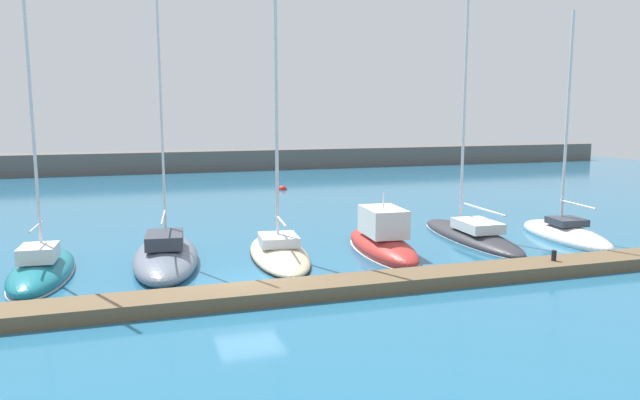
{
  "coord_description": "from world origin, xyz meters",
  "views": [
    {
      "loc": [
        -4.04,
        -22.03,
        6.6
      ],
      "look_at": [
        4.38,
        4.8,
        2.36
      ],
      "focal_mm": 33.59,
      "sensor_mm": 36.0,
      "label": 1
    }
  ],
  "objects_px": {
    "sailboat_slate_fourth": "(166,256)",
    "sailboat_charcoal_seventh": "(471,234)",
    "sailboat_white_eighth": "(565,234)",
    "dock_bollard": "(554,255)",
    "motorboat_red_sixth": "(382,241)",
    "sailboat_sand_fifth": "(279,252)",
    "sailboat_teal_third": "(42,269)",
    "mooring_buoy_red": "(283,190)"
  },
  "relations": [
    {
      "from": "sailboat_white_eighth",
      "to": "sailboat_sand_fifth",
      "type": "bearing_deg",
      "value": 93.04
    },
    {
      "from": "sailboat_teal_third",
      "to": "mooring_buoy_red",
      "type": "xyz_separation_m",
      "value": [
        15.48,
        22.75,
        -0.34
      ]
    },
    {
      "from": "sailboat_teal_third",
      "to": "sailboat_charcoal_seventh",
      "type": "relative_size",
      "value": 0.92
    },
    {
      "from": "sailboat_charcoal_seventh",
      "to": "dock_bollard",
      "type": "bearing_deg",
      "value": -179.45
    },
    {
      "from": "sailboat_sand_fifth",
      "to": "sailboat_charcoal_seventh",
      "type": "relative_size",
      "value": 0.86
    },
    {
      "from": "sailboat_sand_fifth",
      "to": "dock_bollard",
      "type": "height_order",
      "value": "sailboat_sand_fifth"
    },
    {
      "from": "sailboat_slate_fourth",
      "to": "sailboat_sand_fifth",
      "type": "relative_size",
      "value": 1.04
    },
    {
      "from": "sailboat_slate_fourth",
      "to": "mooring_buoy_red",
      "type": "distance_m",
      "value": 24.64
    },
    {
      "from": "sailboat_slate_fourth",
      "to": "sailboat_charcoal_seventh",
      "type": "height_order",
      "value": "sailboat_charcoal_seventh"
    },
    {
      "from": "sailboat_sand_fifth",
      "to": "motorboat_red_sixth",
      "type": "xyz_separation_m",
      "value": [
        4.84,
        -0.49,
        0.27
      ]
    },
    {
      "from": "sailboat_teal_third",
      "to": "motorboat_red_sixth",
      "type": "xyz_separation_m",
      "value": [
        14.61,
        -0.17,
        0.2
      ]
    },
    {
      "from": "sailboat_charcoal_seventh",
      "to": "sailboat_teal_third",
      "type": "bearing_deg",
      "value": 95.25
    },
    {
      "from": "motorboat_red_sixth",
      "to": "sailboat_teal_third",
      "type": "bearing_deg",
      "value": 92.83
    },
    {
      "from": "sailboat_sand_fifth",
      "to": "sailboat_charcoal_seventh",
      "type": "height_order",
      "value": "sailboat_charcoal_seventh"
    },
    {
      "from": "sailboat_teal_third",
      "to": "dock_bollard",
      "type": "bearing_deg",
      "value": -101.99
    },
    {
      "from": "sailboat_slate_fourth",
      "to": "motorboat_red_sixth",
      "type": "xyz_separation_m",
      "value": [
        9.78,
        -0.7,
        0.17
      ]
    },
    {
      "from": "sailboat_charcoal_seventh",
      "to": "sailboat_slate_fourth",
      "type": "bearing_deg",
      "value": 94.22
    },
    {
      "from": "sailboat_teal_third",
      "to": "sailboat_charcoal_seventh",
      "type": "distance_m",
      "value": 20.14
    },
    {
      "from": "motorboat_red_sixth",
      "to": "sailboat_charcoal_seventh",
      "type": "height_order",
      "value": "sailboat_charcoal_seventh"
    },
    {
      "from": "motorboat_red_sixth",
      "to": "dock_bollard",
      "type": "height_order",
      "value": "motorboat_red_sixth"
    },
    {
      "from": "sailboat_teal_third",
      "to": "dock_bollard",
      "type": "distance_m",
      "value": 20.67
    },
    {
      "from": "sailboat_teal_third",
      "to": "motorboat_red_sixth",
      "type": "distance_m",
      "value": 14.61
    },
    {
      "from": "sailboat_slate_fourth",
      "to": "sailboat_white_eighth",
      "type": "distance_m",
      "value": 19.98
    },
    {
      "from": "sailboat_slate_fourth",
      "to": "sailboat_charcoal_seventh",
      "type": "relative_size",
      "value": 0.89
    },
    {
      "from": "sailboat_teal_third",
      "to": "mooring_buoy_red",
      "type": "distance_m",
      "value": 27.52
    },
    {
      "from": "mooring_buoy_red",
      "to": "dock_bollard",
      "type": "bearing_deg",
      "value": -81.07
    },
    {
      "from": "sailboat_slate_fourth",
      "to": "dock_bollard",
      "type": "distance_m",
      "value": 16.26
    },
    {
      "from": "sailboat_sand_fifth",
      "to": "dock_bollard",
      "type": "relative_size",
      "value": 30.09
    },
    {
      "from": "motorboat_red_sixth",
      "to": "mooring_buoy_red",
      "type": "bearing_deg",
      "value": 1.33
    },
    {
      "from": "motorboat_red_sixth",
      "to": "sailboat_white_eighth",
      "type": "xyz_separation_m",
      "value": [
        10.18,
        -0.13,
        -0.27
      ]
    },
    {
      "from": "sailboat_white_eighth",
      "to": "dock_bollard",
      "type": "xyz_separation_m",
      "value": [
        -4.87,
        -5.19,
        0.44
      ]
    },
    {
      "from": "sailboat_sand_fifth",
      "to": "sailboat_charcoal_seventh",
      "type": "xyz_separation_m",
      "value": [
        10.34,
        0.76,
        -0.0
      ]
    },
    {
      "from": "sailboat_slate_fourth",
      "to": "sailboat_charcoal_seventh",
      "type": "bearing_deg",
      "value": -82.73
    },
    {
      "from": "sailboat_charcoal_seventh",
      "to": "motorboat_red_sixth",
      "type": "bearing_deg",
      "value": 104.96
    },
    {
      "from": "mooring_buoy_red",
      "to": "sailboat_slate_fourth",
      "type": "bearing_deg",
      "value": -115.62
    },
    {
      "from": "sailboat_sand_fifth",
      "to": "dock_bollard",
      "type": "distance_m",
      "value": 11.71
    },
    {
      "from": "mooring_buoy_red",
      "to": "sailboat_sand_fifth",
      "type": "bearing_deg",
      "value": -104.29
    },
    {
      "from": "sailboat_slate_fourth",
      "to": "dock_bollard",
      "type": "relative_size",
      "value": 31.18
    },
    {
      "from": "sailboat_slate_fourth",
      "to": "sailboat_charcoal_seventh",
      "type": "distance_m",
      "value": 15.29
    },
    {
      "from": "sailboat_charcoal_seventh",
      "to": "mooring_buoy_red",
      "type": "distance_m",
      "value": 22.16
    },
    {
      "from": "motorboat_red_sixth",
      "to": "dock_bollard",
      "type": "distance_m",
      "value": 7.53
    },
    {
      "from": "motorboat_red_sixth",
      "to": "sailboat_charcoal_seventh",
      "type": "distance_m",
      "value": 5.65
    }
  ]
}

